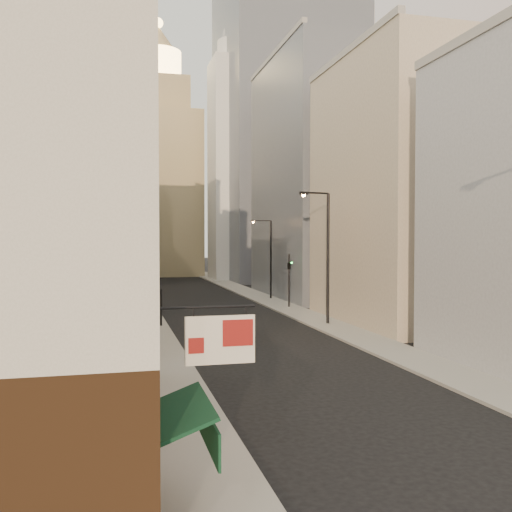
# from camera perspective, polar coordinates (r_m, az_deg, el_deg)

# --- Properties ---
(sidewalk_left) EXTENTS (3.00, 140.00, 0.15)m
(sidewalk_left) POSITION_cam_1_polar(r_m,az_deg,el_deg) (64.92, -11.97, -3.89)
(sidewalk_left) COLOR gray
(sidewalk_left) RESTS_ON ground
(sidewalk_right) EXTENTS (3.00, 140.00, 0.15)m
(sidewalk_right) POSITION_cam_1_polar(r_m,az_deg,el_deg) (66.67, -0.71, -3.71)
(sidewalk_right) COLOR gray
(sidewalk_right) RESTS_ON ground
(near_building_left) EXTENTS (8.30, 23.04, 12.30)m
(near_building_left) POSITION_cam_1_polar(r_m,az_deg,el_deg) (18.70, -20.73, 0.38)
(near_building_left) COLOR #50321B
(near_building_left) RESTS_ON ground
(left_bldg_beige) EXTENTS (8.00, 12.00, 16.00)m
(left_bldg_beige) POSITION_cam_1_polar(r_m,az_deg,el_deg) (35.75, -19.21, 4.18)
(left_bldg_beige) COLOR tan
(left_bldg_beige) RESTS_ON ground
(left_bldg_grey) EXTENTS (8.00, 16.00, 20.00)m
(left_bldg_grey) POSITION_cam_1_polar(r_m,az_deg,el_deg) (51.79, -17.64, 5.63)
(left_bldg_grey) COLOR gray
(left_bldg_grey) RESTS_ON ground
(left_bldg_tan) EXTENTS (8.00, 18.00, 17.00)m
(left_bldg_tan) POSITION_cam_1_polar(r_m,az_deg,el_deg) (69.67, -16.70, 3.39)
(left_bldg_tan) COLOR tan
(left_bldg_tan) RESTS_ON ground
(left_bldg_wingrid) EXTENTS (8.00, 20.00, 24.00)m
(left_bldg_wingrid) POSITION_cam_1_polar(r_m,az_deg,el_deg) (89.80, -16.13, 5.25)
(left_bldg_wingrid) COLOR gray
(left_bldg_wingrid) RESTS_ON ground
(right_bldg_beige) EXTENTS (8.00, 16.00, 20.00)m
(right_bldg_beige) POSITION_cam_1_polar(r_m,az_deg,el_deg) (44.85, 13.73, 6.28)
(right_bldg_beige) COLOR tan
(right_bldg_beige) RESTS_ON ground
(right_bldg_wingrid) EXTENTS (8.00, 20.00, 26.00)m
(right_bldg_wingrid) POSITION_cam_1_polar(r_m,az_deg,el_deg) (63.44, 5.22, 7.70)
(right_bldg_wingrid) COLOR gray
(right_bldg_wingrid) RESTS_ON ground
(highrise) EXTENTS (21.00, 23.00, 51.20)m
(highrise) POSITION_cam_1_polar(r_m,az_deg,el_deg) (93.58, 2.99, 13.62)
(highrise) COLOR gray
(highrise) RESTS_ON ground
(clock_tower) EXTENTS (14.00, 14.00, 44.90)m
(clock_tower) POSITION_cam_1_polar(r_m,az_deg,el_deg) (102.48, -9.69, 8.02)
(clock_tower) COLOR tan
(clock_tower) RESTS_ON ground
(white_tower) EXTENTS (8.00, 8.00, 41.50)m
(white_tower) POSITION_cam_1_polar(r_m,az_deg,el_deg) (90.39, -1.94, 9.50)
(white_tower) COLOR silver
(white_tower) RESTS_ON ground
(streetlamp_mid) EXTENTS (2.52, 0.85, 9.81)m
(streetlamp_mid) POSITION_cam_1_polar(r_m,az_deg,el_deg) (42.24, 6.93, 0.63)
(streetlamp_mid) COLOR black
(streetlamp_mid) RESTS_ON ground
(streetlamp_far) EXTENTS (2.17, 0.62, 8.36)m
(streetlamp_far) POSITION_cam_1_polar(r_m,az_deg,el_deg) (59.77, 1.28, 0.18)
(streetlamp_far) COLOR black
(streetlamp_far) RESTS_ON ground
(traffic_light_left) EXTENTS (0.55, 0.43, 5.00)m
(traffic_light_left) POSITION_cam_1_polar(r_m,az_deg,el_deg) (50.82, -11.20, -1.71)
(traffic_light_left) COLOR black
(traffic_light_left) RESTS_ON ground
(traffic_light_right) EXTENTS (0.68, 0.68, 5.00)m
(traffic_light_right) POSITION_cam_1_polar(r_m,az_deg,el_deg) (52.41, 3.33, -1.18)
(traffic_light_right) COLOR black
(traffic_light_right) RESTS_ON ground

